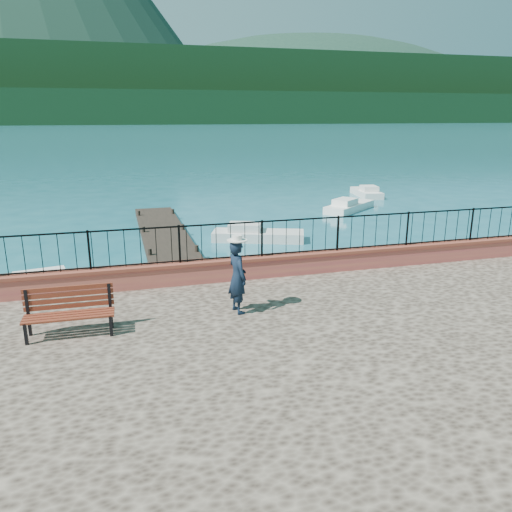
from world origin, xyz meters
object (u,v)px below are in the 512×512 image
boat_0 (63,281)px  boat_5 (367,190)px  person (237,277)px  park_bench (70,321)px  boat_1 (258,232)px  boat_2 (350,204)px

boat_0 → boat_5: 23.85m
boat_5 → person: bearing=155.0°
park_bench → boat_5: bearing=51.2°
park_bench → person: bearing=5.7°
boat_1 → park_bench: bearing=-102.3°
boat_1 → boat_5: 14.73m
park_bench → boat_5: park_bench is taller
boat_2 → park_bench: bearing=-168.4°
boat_1 → boat_2: (7.16, 5.49, 0.00)m
boat_0 → boat_1: (7.80, 4.93, 0.00)m
park_bench → boat_1: bearing=58.6°
boat_5 → boat_2: bearing=151.9°
person → boat_2: (10.72, 16.27, -1.62)m
boat_2 → boat_1: bearing=179.8°
boat_0 → boat_2: 18.23m
person → boat_5: bearing=-46.8°
park_bench → boat_2: 21.85m
person → boat_0: (-4.24, 5.85, -1.62)m
boat_1 → person: bearing=-88.0°
boat_1 → boat_5: bearing=63.7°
person → boat_1: (3.56, 10.78, -1.62)m
boat_1 → boat_0: bearing=-127.4°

